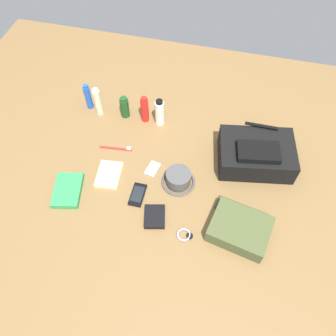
{
  "coord_description": "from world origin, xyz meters",
  "views": [
    {
      "loc": [
        0.22,
        -0.89,
        1.37
      ],
      "look_at": [
        0.0,
        0.0,
        0.04
      ],
      "focal_mm": 36.57,
      "sensor_mm": 36.0,
      "label": 1
    }
  ],
  "objects": [
    {
      "name": "ground_plane",
      "position": [
        0.0,
        0.0,
        -0.01
      ],
      "size": [
        2.64,
        2.02,
        0.02
      ],
      "primitive_type": "cube",
      "color": "brown",
      "rests_on": "ground"
    },
    {
      "name": "backpack",
      "position": [
        0.39,
        0.16,
        0.06
      ],
      "size": [
        0.39,
        0.31,
        0.15
      ],
      "color": "black",
      "rests_on": "ground_plane"
    },
    {
      "name": "toiletry_pouch",
      "position": [
        0.37,
        -0.23,
        0.04
      ],
      "size": [
        0.28,
        0.28,
        0.08
      ],
      "color": "#47512D",
      "rests_on": "ground_plane"
    },
    {
      "name": "bucket_hat",
      "position": [
        0.06,
        -0.04,
        0.03
      ],
      "size": [
        0.16,
        0.16,
        0.07
      ],
      "color": "#4A4A4A",
      "rests_on": "ground_plane"
    },
    {
      "name": "deodorant_spray",
      "position": [
        -0.52,
        0.33,
        0.08
      ],
      "size": [
        0.03,
        0.03,
        0.16
      ],
      "color": "blue",
      "rests_on": "ground_plane"
    },
    {
      "name": "lotion_bottle",
      "position": [
        -0.45,
        0.3,
        0.08
      ],
      "size": [
        0.04,
        0.04,
        0.17
      ],
      "color": "beige",
      "rests_on": "ground_plane"
    },
    {
      "name": "shampoo_bottle",
      "position": [
        -0.31,
        0.31,
        0.06
      ],
      "size": [
        0.05,
        0.05,
        0.13
      ],
      "color": "#19471E",
      "rests_on": "ground_plane"
    },
    {
      "name": "sunscreen_spray",
      "position": [
        -0.2,
        0.31,
        0.08
      ],
      "size": [
        0.04,
        0.04,
        0.16
      ],
      "color": "red",
      "rests_on": "ground_plane"
    },
    {
      "name": "toothpaste_tube",
      "position": [
        -0.12,
        0.3,
        0.08
      ],
      "size": [
        0.05,
        0.05,
        0.16
      ],
      "color": "white",
      "rests_on": "ground_plane"
    },
    {
      "name": "paperback_novel",
      "position": [
        -0.43,
        -0.21,
        0.01
      ],
      "size": [
        0.16,
        0.2,
        0.03
      ],
      "color": "#2D934C",
      "rests_on": "ground_plane"
    },
    {
      "name": "cell_phone",
      "position": [
        -0.11,
        -0.16,
        0.01
      ],
      "size": [
        0.06,
        0.12,
        0.01
      ],
      "color": "black",
      "rests_on": "ground_plane"
    },
    {
      "name": "media_player",
      "position": [
        -0.08,
        -0.01,
        0.01
      ],
      "size": [
        0.07,
        0.09,
        0.01
      ],
      "color": "#B7B7BC",
      "rests_on": "ground_plane"
    },
    {
      "name": "wristwatch",
      "position": [
        0.15,
        -0.3,
        0.01
      ],
      "size": [
        0.07,
        0.06,
        0.01
      ],
      "color": "#99999E",
      "rests_on": "ground_plane"
    },
    {
      "name": "toothbrush",
      "position": [
        -0.28,
        0.08,
        0.01
      ],
      "size": [
        0.17,
        0.03,
        0.02
      ],
      "color": "red",
      "rests_on": "ground_plane"
    },
    {
      "name": "wallet",
      "position": [
        -0.0,
        -0.25,
        0.01
      ],
      "size": [
        0.11,
        0.13,
        0.02
      ],
      "primitive_type": "cube",
      "rotation": [
        0.0,
        0.0,
        0.23
      ],
      "color": "black",
      "rests_on": "ground_plane"
    },
    {
      "name": "notepad",
      "position": [
        -0.27,
        -0.08,
        0.01
      ],
      "size": [
        0.13,
        0.16,
        0.02
      ],
      "primitive_type": "cube",
      "rotation": [
        0.0,
        0.0,
        0.11
      ],
      "color": "beige",
      "rests_on": "ground_plane"
    }
  ]
}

